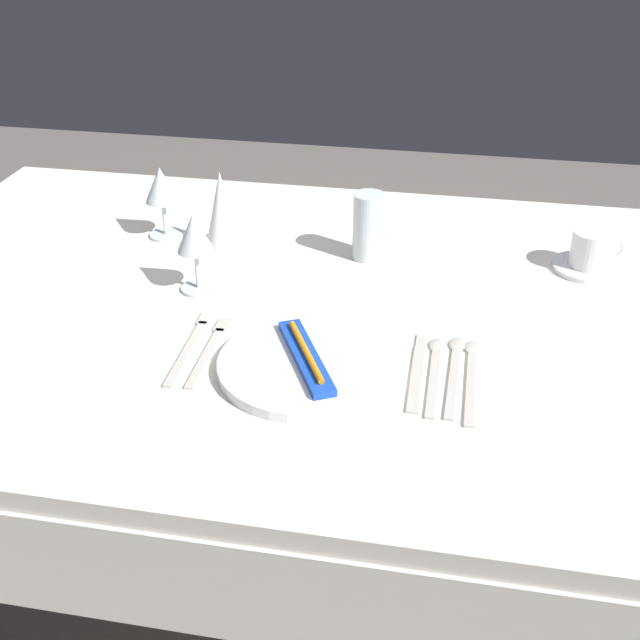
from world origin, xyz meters
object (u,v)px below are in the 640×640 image
at_px(dinner_plate, 306,365).
at_px(coffee_cup_left, 592,249).
at_px(wine_glass_centre, 194,237).
at_px(drink_tumbler, 368,227).
at_px(fork_outer, 210,349).
at_px(spoon_dessert, 455,366).
at_px(toothbrush_package, 306,356).
at_px(dinner_knife, 417,373).
at_px(spoon_soup, 435,366).
at_px(spoon_tea, 471,371).
at_px(wine_glass_left, 161,189).
at_px(napkin_folded, 222,210).
at_px(fork_inner, 191,344).

bearing_deg(dinner_plate, coffee_cup_left, 42.63).
distance_m(wine_glass_centre, drink_tumbler, 0.35).
height_order(fork_outer, spoon_dessert, spoon_dessert).
bearing_deg(dinner_plate, drink_tumbler, 84.01).
bearing_deg(toothbrush_package, dinner_knife, 6.18).
height_order(dinner_knife, spoon_soup, spoon_soup).
relative_size(spoon_soup, spoon_tea, 0.95).
relative_size(dinner_plate, toothbrush_package, 1.37).
distance_m(toothbrush_package, dinner_knife, 0.17).
relative_size(dinner_knife, wine_glass_left, 1.43).
bearing_deg(drink_tumbler, spoon_dessert, -62.52).
relative_size(toothbrush_package, napkin_folded, 1.27).
xyz_separation_m(fork_outer, napkin_folded, (-0.09, 0.38, 0.08)).
distance_m(fork_inner, coffee_cup_left, 0.78).
xyz_separation_m(fork_inner, spoon_tea, (0.46, 0.01, 0.00)).
xyz_separation_m(dinner_plate, wine_glass_left, (-0.39, 0.43, 0.10)).
bearing_deg(dinner_knife, wine_glass_centre, 154.48).
xyz_separation_m(spoon_soup, spoon_tea, (0.06, -0.00, 0.00)).
bearing_deg(dinner_plate, wine_glass_left, 131.91).
xyz_separation_m(spoon_dessert, spoon_tea, (0.03, -0.01, 0.00)).
height_order(toothbrush_package, drink_tumbler, drink_tumbler).
bearing_deg(toothbrush_package, fork_inner, 170.07).
bearing_deg(drink_tumbler, wine_glass_left, 176.92).
bearing_deg(dinner_plate, wine_glass_centre, 138.40).
relative_size(toothbrush_package, drink_tumbler, 1.51).
height_order(dinner_knife, napkin_folded, napkin_folded).
xyz_separation_m(spoon_tea, wine_glass_centre, (-0.50, 0.18, 0.10)).
relative_size(dinner_knife, spoon_tea, 0.94).
height_order(fork_outer, drink_tumbler, drink_tumbler).
distance_m(toothbrush_package, wine_glass_left, 0.58).
bearing_deg(wine_glass_left, coffee_cup_left, 0.21).
bearing_deg(wine_glass_centre, drink_tumbler, 33.19).
bearing_deg(dinner_plate, fork_outer, 170.76).
bearing_deg(coffee_cup_left, napkin_folded, -177.85).
relative_size(spoon_soup, wine_glass_left, 1.44).
height_order(toothbrush_package, coffee_cup_left, coffee_cup_left).
distance_m(fork_outer, wine_glass_left, 0.47).
bearing_deg(wine_glass_centre, wine_glass_left, 123.50).
xyz_separation_m(dinner_plate, wine_glass_centre, (-0.25, 0.22, 0.10)).
bearing_deg(dinner_knife, wine_glass_left, 143.61).
relative_size(dinner_plate, wine_glass_centre, 1.83).
relative_size(wine_glass_centre, wine_glass_left, 1.01).
bearing_deg(napkin_folded, dinner_knife, -42.33).
xyz_separation_m(coffee_cup_left, napkin_folded, (-0.72, -0.03, 0.03)).
bearing_deg(dinner_knife, fork_outer, 178.61).
bearing_deg(spoon_dessert, fork_outer, -176.89).
height_order(spoon_tea, wine_glass_centre, wine_glass_centre).
relative_size(fork_inner, drink_tumbler, 1.66).
distance_m(toothbrush_package, spoon_dessert, 0.24).
bearing_deg(dinner_plate, fork_inner, 170.07).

